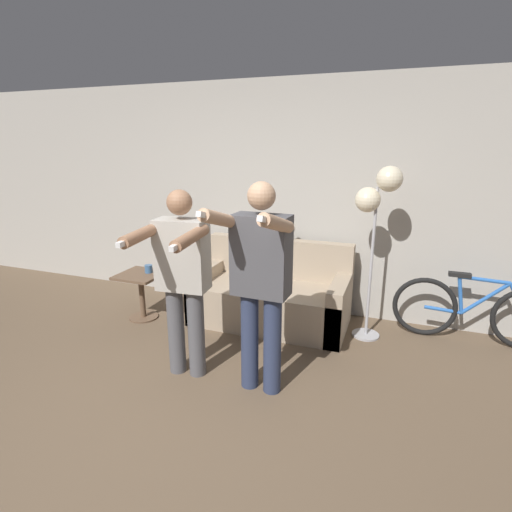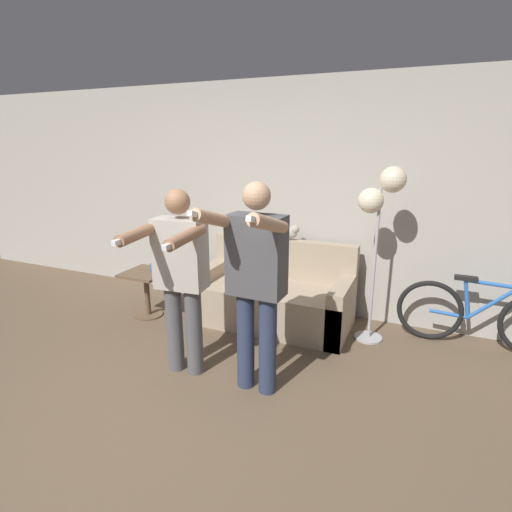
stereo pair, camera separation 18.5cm
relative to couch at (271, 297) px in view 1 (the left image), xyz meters
name	(u,v)px [view 1 (the left image)]	position (x,y,z in m)	size (l,w,h in m)	color
ground_plane	(142,440)	(-0.22, -2.07, -0.28)	(16.00, 16.00, 0.00)	brown
wall_back	(267,198)	(-0.22, 0.51, 1.02)	(10.00, 0.05, 2.60)	#B7B2A8
couch	(271,297)	(0.00, 0.00, 0.00)	(1.67, 0.80, 0.88)	tan
person_left	(182,274)	(-0.35, -1.25, 0.62)	(0.52, 0.71, 1.58)	#56565B
person_right	(260,276)	(0.32, -1.25, 0.68)	(0.51, 0.67, 1.66)	#2D3856
cat	(280,232)	(0.01, 0.29, 0.67)	(0.43, 0.12, 0.17)	#B7AD9E
floor_lamp	(377,201)	(1.04, 0.01, 1.11)	(0.42, 0.28, 1.72)	#B2B2B7
side_table	(141,286)	(-1.39, -0.42, 0.09)	(0.46, 0.46, 0.53)	brown
cup	(149,269)	(-1.32, -0.35, 0.29)	(0.08, 0.08, 0.09)	#3D6693
bicycle	(474,311)	(2.02, 0.24, 0.04)	(1.52, 0.07, 0.71)	black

